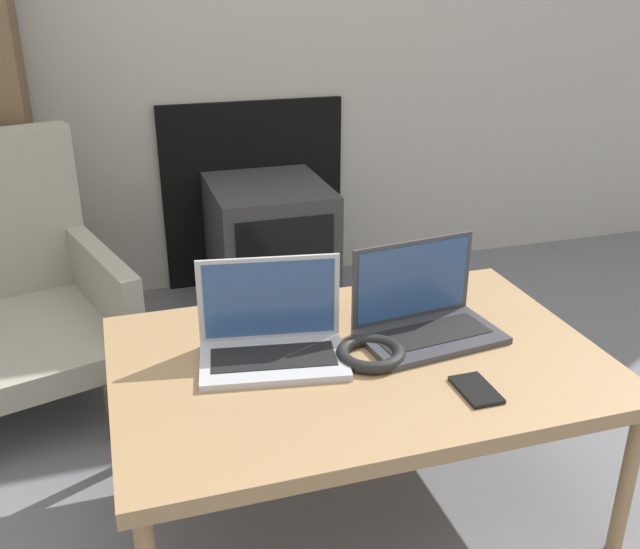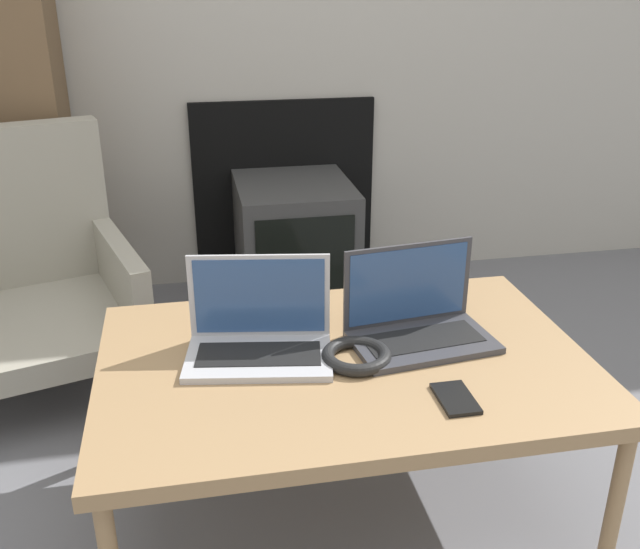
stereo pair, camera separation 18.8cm
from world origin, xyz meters
name	(u,v)px [view 2 (the right image)]	position (x,y,z in m)	size (l,w,h in m)	color
table	(344,369)	(0.00, 0.35, 0.39)	(1.13, 0.75, 0.43)	#9E7A51
laptop_left	(259,333)	(-0.19, 0.41, 0.48)	(0.36, 0.25, 0.22)	#B2B2B7
laptop_right	(417,319)	(0.19, 0.41, 0.48)	(0.35, 0.24, 0.22)	#38383D
headphones	(356,356)	(0.02, 0.33, 0.44)	(0.16, 0.16, 0.03)	black
phone	(455,398)	(0.19, 0.13, 0.43)	(0.07, 0.12, 0.01)	black
tv	(295,244)	(0.07, 1.56, 0.25)	(0.44, 0.52, 0.50)	#383838
armchair	(15,270)	(-0.89, 1.20, 0.36)	(0.84, 0.84, 0.79)	gray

